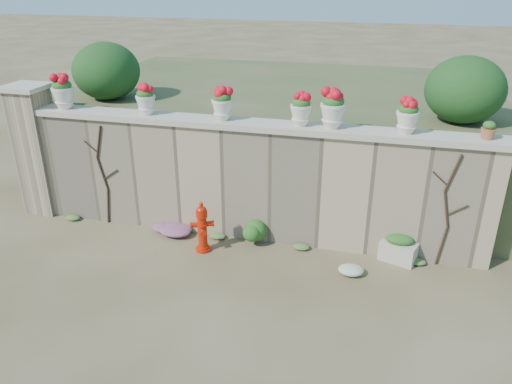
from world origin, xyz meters
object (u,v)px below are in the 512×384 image
(urn_pot_0, at_px, (63,92))
(terracotta_pot, at_px, (488,131))
(fire_hydrant, at_px, (202,227))
(planter_box, at_px, (399,249))

(urn_pot_0, distance_m, terracotta_pot, 7.03)
(fire_hydrant, xyz_separation_m, terracotta_pot, (4.25, 0.74, 1.77))
(planter_box, relative_size, urn_pot_0, 1.07)
(planter_box, bearing_deg, terracotta_pot, 32.95)
(fire_hydrant, xyz_separation_m, planter_box, (3.20, 0.49, -0.23))
(planter_box, distance_m, urn_pot_0, 6.37)
(planter_box, bearing_deg, urn_pot_0, -162.91)
(fire_hydrant, distance_m, urn_pot_0, 3.47)
(planter_box, relative_size, terracotta_pot, 2.48)
(fire_hydrant, height_order, planter_box, fire_hydrant)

